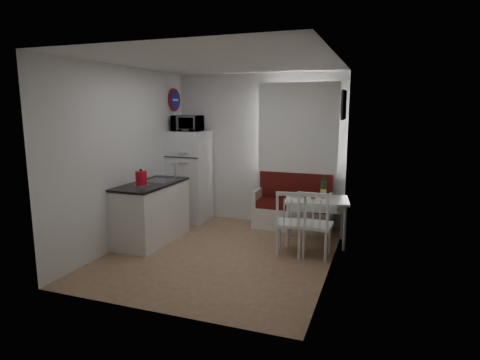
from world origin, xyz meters
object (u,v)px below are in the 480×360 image
(bench, at_px, (293,211))
(microwave, at_px, (187,123))
(chair_right, at_px, (314,218))
(chair_left, at_px, (290,216))
(fridge, at_px, (190,176))
(kettle, at_px, (141,178))
(kitchen_counter, at_px, (152,212))
(dining_table, at_px, (317,204))
(wine_bottle, at_px, (324,186))

(bench, distance_m, microwave, 2.36)
(bench, bearing_deg, chair_right, -66.31)
(chair_left, bearing_deg, fridge, 141.61)
(chair_right, height_order, microwave, microwave)
(bench, relative_size, kettle, 5.14)
(microwave, bearing_deg, bench, 4.91)
(kitchen_counter, xyz_separation_m, fridge, (0.02, 1.24, 0.35))
(kettle, bearing_deg, chair_right, 9.18)
(dining_table, height_order, chair_left, chair_left)
(fridge, bearing_deg, dining_table, -12.23)
(kitchen_counter, distance_m, dining_table, 2.49)
(bench, bearing_deg, kettle, -137.64)
(dining_table, height_order, kettle, kettle)
(chair_right, relative_size, microwave, 1.02)
(chair_right, relative_size, kettle, 1.97)
(chair_right, xyz_separation_m, wine_bottle, (0.00, 0.77, 0.28))
(kitchen_counter, xyz_separation_m, dining_table, (2.37, 0.73, 0.15))
(fridge, distance_m, kettle, 1.58)
(kettle, bearing_deg, dining_table, 24.41)
(kettle, bearing_deg, wine_bottle, 25.67)
(microwave, height_order, wine_bottle, microwave)
(dining_table, bearing_deg, fridge, 158.74)
(dining_table, bearing_deg, bench, 119.05)
(dining_table, xyz_separation_m, chair_right, (0.08, -0.67, -0.03))
(kettle, bearing_deg, fridge, 91.10)
(bench, xyz_separation_m, kettle, (-1.84, -1.67, 0.72))
(fridge, bearing_deg, bench, 3.38)
(chair_left, height_order, chair_right, chair_right)
(fridge, bearing_deg, wine_bottle, -9.57)
(dining_table, distance_m, kettle, 2.58)
(kettle, bearing_deg, chair_left, 10.65)
(bench, distance_m, chair_right, 1.43)
(kettle, relative_size, wine_bottle, 0.74)
(microwave, relative_size, kettle, 1.93)
(chair_left, distance_m, chair_right, 0.33)
(kitchen_counter, bearing_deg, fridge, 89.10)
(kitchen_counter, distance_m, bench, 2.33)
(kitchen_counter, distance_m, wine_bottle, 2.62)
(chair_right, bearing_deg, kitchen_counter, -176.25)
(fridge, relative_size, wine_bottle, 4.69)
(chair_right, distance_m, wine_bottle, 0.82)
(chair_right, bearing_deg, fridge, 156.32)
(dining_table, relative_size, fridge, 0.62)
(bench, relative_size, chair_right, 2.61)
(dining_table, height_order, wine_bottle, wine_bottle)
(microwave, distance_m, wine_bottle, 2.61)
(chair_left, bearing_deg, kitchen_counter, 172.69)
(bench, height_order, fridge, fridge)
(dining_table, bearing_deg, microwave, 159.90)
(dining_table, bearing_deg, chair_right, -92.33)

